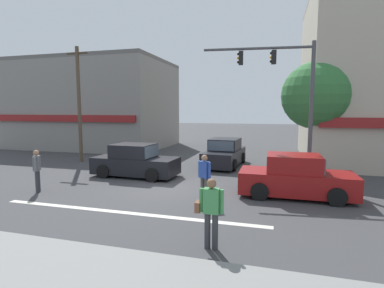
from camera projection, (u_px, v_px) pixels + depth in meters
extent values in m
plane|color=#3D3D3F|center=(165.00, 186.00, 12.77)|extent=(120.00, 120.00, 0.00)
cube|color=silver|center=(126.00, 213.00, 9.42)|extent=(9.00, 0.24, 0.01)
cube|color=gray|center=(94.00, 106.00, 26.68)|extent=(13.08, 8.63, 7.11)
cube|color=maroon|center=(61.00, 118.00, 22.57)|extent=(12.43, 0.24, 0.50)
cube|color=#635F5B|center=(93.00, 64.00, 26.26)|extent=(13.08, 8.63, 0.30)
cylinder|color=#4C3823|center=(313.00, 145.00, 16.06)|extent=(0.32, 0.32, 2.66)
sphere|color=#337038|center=(316.00, 95.00, 15.76)|extent=(3.53, 3.53, 3.53)
cylinder|color=brown|center=(79.00, 105.00, 18.40)|extent=(0.22, 0.22, 7.03)
cube|color=#473828|center=(77.00, 53.00, 18.05)|extent=(1.40, 0.12, 0.10)
cylinder|color=#47474C|center=(311.00, 113.00, 13.27)|extent=(0.18, 0.18, 6.20)
cylinder|color=#47474C|center=(257.00, 48.00, 13.32)|extent=(4.78, 0.68, 0.12)
cube|color=black|center=(274.00, 57.00, 13.25)|extent=(0.23, 0.26, 0.60)
sphere|color=black|center=(271.00, 53.00, 13.25)|extent=(0.12, 0.12, 0.12)
sphere|color=orange|center=(271.00, 57.00, 13.27)|extent=(0.12, 0.12, 0.12)
sphere|color=black|center=(271.00, 61.00, 13.29)|extent=(0.12, 0.12, 0.12)
cube|color=black|center=(241.00, 58.00, 13.48)|extent=(0.23, 0.26, 0.60)
sphere|color=black|center=(238.00, 54.00, 13.48)|extent=(0.12, 0.12, 0.12)
sphere|color=orange|center=(238.00, 58.00, 13.50)|extent=(0.12, 0.12, 0.12)
sphere|color=black|center=(238.00, 62.00, 13.52)|extent=(0.12, 0.12, 0.12)
cube|color=maroon|center=(296.00, 182.00, 11.13)|extent=(4.11, 1.71, 0.80)
cube|color=maroon|center=(294.00, 163.00, 11.08)|extent=(1.91, 1.57, 0.64)
cube|color=#475666|center=(322.00, 164.00, 10.82)|extent=(0.07, 1.44, 0.54)
cylinder|color=black|center=(329.00, 185.00, 11.63)|extent=(0.64, 0.18, 0.64)
cylinder|color=black|center=(337.00, 197.00, 10.01)|extent=(0.64, 0.18, 0.64)
cylinder|color=black|center=(262.00, 181.00, 12.31)|extent=(0.64, 0.18, 0.64)
cylinder|color=black|center=(260.00, 192.00, 10.68)|extent=(0.64, 0.18, 0.64)
cube|color=black|center=(136.00, 165.00, 14.57)|extent=(4.16, 1.86, 0.80)
cube|color=black|center=(134.00, 151.00, 14.52)|extent=(1.96, 1.63, 0.64)
cube|color=#475666|center=(152.00, 151.00, 14.22)|extent=(0.11, 1.44, 0.54)
cylinder|color=black|center=(167.00, 168.00, 15.01)|extent=(0.65, 0.20, 0.64)
cylinder|color=black|center=(152.00, 175.00, 13.40)|extent=(0.65, 0.20, 0.64)
cylinder|color=black|center=(122.00, 165.00, 15.79)|extent=(0.65, 0.20, 0.64)
cylinder|color=black|center=(103.00, 171.00, 14.18)|extent=(0.65, 0.20, 0.64)
cube|color=black|center=(224.00, 157.00, 17.27)|extent=(2.00, 4.22, 0.80)
cube|color=black|center=(225.00, 144.00, 17.28)|extent=(1.70, 2.01, 0.64)
cube|color=#475666|center=(221.00, 146.00, 16.38)|extent=(1.44, 0.17, 0.54)
cylinder|color=black|center=(234.00, 165.00, 15.82)|extent=(0.23, 0.65, 0.64)
cylinder|color=black|center=(204.00, 163.00, 16.40)|extent=(0.23, 0.65, 0.64)
cylinder|color=black|center=(243.00, 158.00, 18.19)|extent=(0.23, 0.65, 0.64)
cylinder|color=black|center=(216.00, 156.00, 18.77)|extent=(0.23, 0.65, 0.64)
cylinder|color=#333338|center=(215.00, 231.00, 6.90)|extent=(0.14, 0.14, 0.86)
cylinder|color=#333338|center=(207.00, 231.00, 6.95)|extent=(0.14, 0.14, 0.86)
cube|color=#3F8C4C|center=(211.00, 201.00, 6.85)|extent=(0.36, 0.22, 0.58)
sphere|color=brown|center=(212.00, 183.00, 6.80)|extent=(0.22, 0.22, 0.22)
cylinder|color=#3F8C4C|center=(222.00, 202.00, 6.78)|extent=(0.09, 0.09, 0.56)
cylinder|color=#3F8C4C|center=(201.00, 200.00, 6.91)|extent=(0.09, 0.09, 0.56)
cube|color=brown|center=(198.00, 206.00, 6.99)|extent=(0.12, 0.28, 0.24)
cylinder|color=#4C4742|center=(206.00, 190.00, 10.46)|extent=(0.14, 0.14, 0.86)
cylinder|color=#4C4742|center=(202.00, 189.00, 10.59)|extent=(0.14, 0.14, 0.86)
cube|color=#2D4CA5|center=(204.00, 170.00, 10.44)|extent=(0.42, 0.37, 0.58)
sphere|color=#9E7051|center=(204.00, 158.00, 10.40)|extent=(0.22, 0.22, 0.22)
cylinder|color=#2D4CA5|center=(209.00, 171.00, 10.27)|extent=(0.09, 0.09, 0.56)
cylinder|color=#2D4CA5|center=(200.00, 169.00, 10.61)|extent=(0.09, 0.09, 0.56)
cylinder|color=#333338|center=(38.00, 181.00, 11.86)|extent=(0.14, 0.14, 0.86)
cylinder|color=#333338|center=(37.00, 182.00, 11.69)|extent=(0.14, 0.14, 0.86)
cube|color=slate|center=(37.00, 163.00, 11.69)|extent=(0.38, 0.42, 0.58)
sphere|color=#9E7051|center=(36.00, 153.00, 11.64)|extent=(0.22, 0.22, 0.22)
cylinder|color=slate|center=(38.00, 162.00, 11.92)|extent=(0.09, 0.09, 0.56)
cylinder|color=slate|center=(35.00, 164.00, 11.46)|extent=(0.09, 0.09, 0.56)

